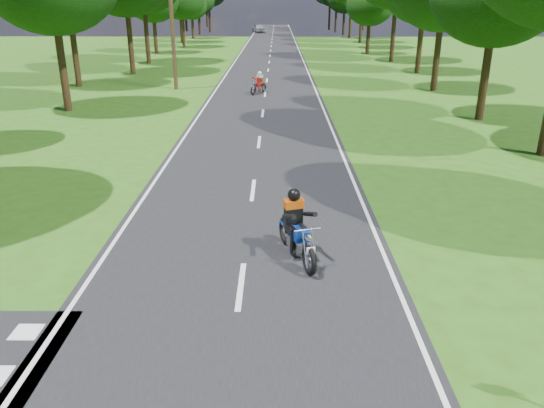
{
  "coord_description": "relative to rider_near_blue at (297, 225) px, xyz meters",
  "views": [
    {
      "loc": [
        0.75,
        -7.79,
        5.69
      ],
      "look_at": [
        0.64,
        4.0,
        1.1
      ],
      "focal_mm": 35.0,
      "sensor_mm": 36.0,
      "label": 1
    }
  ],
  "objects": [
    {
      "name": "ground",
      "position": [
        -1.22,
        -3.31,
        -0.84
      ],
      "size": [
        160.0,
        160.0,
        0.0
      ],
      "primitive_type": "plane",
      "color": "#294E11",
      "rests_on": "ground"
    },
    {
      "name": "main_road",
      "position": [
        -1.22,
        46.69,
        -0.83
      ],
      "size": [
        7.0,
        140.0,
        0.02
      ],
      "primitive_type": "cube",
      "color": "black",
      "rests_on": "ground"
    },
    {
      "name": "road_markings",
      "position": [
        -1.35,
        44.81,
        -0.82
      ],
      "size": [
        7.4,
        140.0,
        0.01
      ],
      "color": "silver",
      "rests_on": "main_road"
    },
    {
      "name": "telegraph_pole",
      "position": [
        -7.22,
        24.69,
        3.23
      ],
      "size": [
        1.2,
        0.26,
        8.0
      ],
      "color": "#382616",
      "rests_on": "ground"
    },
    {
      "name": "rider_near_blue",
      "position": [
        0.0,
        0.0,
        0.0
      ],
      "size": [
        1.23,
        2.08,
        1.64
      ],
      "primitive_type": null,
      "rotation": [
        0.0,
        0.0,
        0.31
      ],
      "color": "#0D3299",
      "rests_on": "main_road"
    },
    {
      "name": "rider_far_red",
      "position": [
        -1.64,
        22.88,
        -0.13
      ],
      "size": [
        1.24,
        1.72,
        1.37
      ],
      "primitive_type": null,
      "rotation": [
        0.0,
        0.0,
        -0.47
      ],
      "color": "maroon",
      "rests_on": "main_road"
    },
    {
      "name": "distant_car",
      "position": [
        -3.68,
        86.54,
        -0.1
      ],
      "size": [
        2.85,
        4.57,
        1.45
      ],
      "primitive_type": "imported",
      "rotation": [
        0.0,
        0.0,
        0.29
      ],
      "color": "#A7A9AE",
      "rests_on": "main_road"
    }
  ]
}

